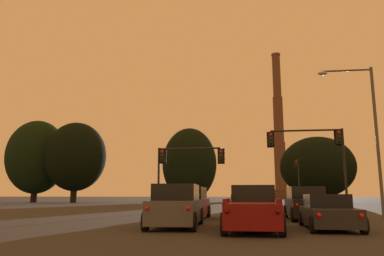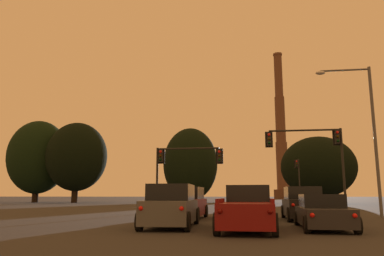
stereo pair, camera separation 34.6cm
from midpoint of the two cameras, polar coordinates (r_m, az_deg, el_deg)
name	(u,v)px [view 1 (the left image)]	position (r m, az deg, el deg)	size (l,w,h in m)	color
sedan_center_lane_front	(245,208)	(22.53, 7.70, -11.92)	(1.99, 4.71, 1.43)	#4C4F54
pickup_truck_center_lane_second	(253,210)	(15.81, 8.69, -12.19)	(2.39, 5.58, 1.82)	maroon
suv_left_lane_front	(189,203)	(22.70, -0.89, -11.42)	(2.22, 4.95, 1.86)	maroon
suv_right_lane_front	(306,204)	(22.61, 16.50, -11.02)	(2.19, 4.94, 1.86)	black
sedan_right_lane_second	(328,213)	(16.88, 19.42, -12.07)	(2.16, 4.77, 1.43)	#232328
suv_left_lane_second	(176,206)	(16.87, -3.00, -11.84)	(2.25, 4.96, 1.86)	#4C4F54
traffic_light_overhead_left	(181,162)	(30.39, -1.96, -5.25)	(5.56, 0.50, 5.21)	black
traffic_light_far_right	(298,175)	(55.12, 15.64, -6.88)	(0.78, 0.50, 6.41)	black
traffic_light_overhead_right	(318,148)	(30.01, 18.33, -2.94)	(5.85, 0.50, 6.39)	black
street_lamp	(368,124)	(26.85, 24.85, 0.55)	(3.56, 0.36, 9.80)	#56565B
smokestack	(279,140)	(141.22, 13.08, -1.75)	(6.65, 6.65, 54.66)	#523427
treeline_far_right	(318,167)	(63.52, 18.43, -5.67)	(11.82, 10.63, 10.69)	black
treeline_far_left	(189,164)	(71.75, -0.53, -5.51)	(10.35, 9.31, 14.12)	black
treeline_right_mid	(37,157)	(77.32, -22.71, -4.09)	(11.48, 10.34, 15.48)	black
treeline_center_right	(76,157)	(71.80, -17.44, -4.18)	(11.09, 9.98, 14.57)	black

